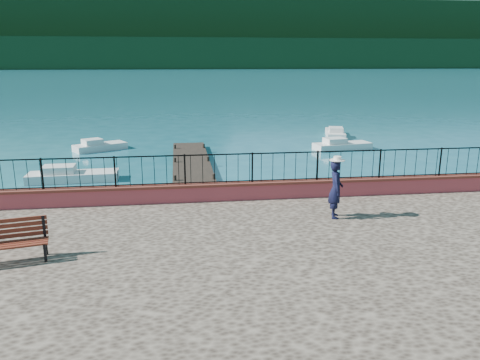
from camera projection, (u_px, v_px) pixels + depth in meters
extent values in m
plane|color=#19596B|center=(285.00, 281.00, 12.38)|extent=(2000.00, 2000.00, 0.00)
cube|color=#A43B43|center=(261.00, 190.00, 15.56)|extent=(28.00, 0.46, 0.58)
cube|color=black|center=(261.00, 168.00, 15.37)|extent=(27.00, 0.05, 0.95)
cube|color=#2D231C|center=(193.00, 173.00, 23.60)|extent=(2.00, 16.00, 0.30)
cube|color=black|center=(179.00, 54.00, 297.97)|extent=(900.00, 60.00, 18.00)
cube|color=black|center=(178.00, 37.00, 352.28)|extent=(900.00, 120.00, 44.00)
ellipsoid|color=#142D23|center=(357.00, 64.00, 578.08)|extent=(448.00, 384.00, 180.00)
cube|color=black|center=(8.00, 254.00, 10.63)|extent=(1.81, 0.87, 0.43)
cube|color=brown|center=(7.00, 230.00, 10.75)|extent=(1.72, 0.43, 0.53)
imported|color=black|center=(336.00, 189.00, 13.55)|extent=(0.54, 0.70, 1.71)
cylinder|color=white|center=(337.00, 158.00, 13.32)|extent=(0.44, 0.44, 0.12)
cube|color=silver|center=(73.00, 173.00, 22.53)|extent=(4.26, 1.46, 0.80)
cube|color=silver|center=(342.00, 143.00, 30.44)|extent=(3.92, 1.93, 0.80)
cube|color=silver|center=(100.00, 144.00, 30.17)|extent=(3.45, 2.76, 0.80)
cube|color=silver|center=(335.00, 131.00, 35.57)|extent=(2.23, 4.03, 0.80)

